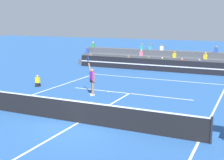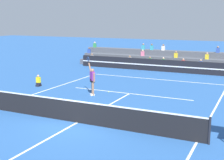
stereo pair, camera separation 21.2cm
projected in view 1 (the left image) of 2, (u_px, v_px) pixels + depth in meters
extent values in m
plane|color=#285699|center=(78.00, 123.00, 14.55)|extent=(120.00, 120.00, 0.00)
cube|color=white|center=(155.00, 79.00, 25.14)|extent=(11.00, 0.10, 0.01)
cube|color=white|center=(199.00, 142.00, 12.28)|extent=(0.10, 23.80, 0.01)
cube|color=white|center=(129.00, 93.00, 20.27)|extent=(8.25, 0.10, 0.01)
cube|color=white|center=(78.00, 123.00, 14.55)|extent=(0.10, 12.85, 0.01)
cylinder|color=black|center=(211.00, 130.00, 11.99)|extent=(0.10, 0.10, 1.10)
cube|color=black|center=(78.00, 112.00, 14.45)|extent=(11.90, 0.02, 1.00)
cube|color=white|center=(78.00, 101.00, 14.35)|extent=(11.90, 0.04, 0.06)
cube|color=black|center=(167.00, 66.00, 28.50)|extent=(18.00, 0.24, 1.10)
cube|color=white|center=(167.00, 66.00, 28.39)|extent=(18.00, 0.02, 0.10)
cube|color=#4C515B|center=(171.00, 67.00, 29.69)|extent=(19.87, 0.95, 0.55)
cube|color=#B2B2B7|center=(128.00, 60.00, 31.22)|extent=(0.32, 0.22, 0.44)
sphere|color=#9E7051|center=(128.00, 56.00, 31.16)|extent=(0.18, 0.18, 0.18)
cube|color=#338C4C|center=(148.00, 61.00, 30.35)|extent=(0.32, 0.22, 0.44)
sphere|color=#9E7051|center=(149.00, 57.00, 30.29)|extent=(0.18, 0.18, 0.18)
cube|color=red|center=(182.00, 63.00, 29.01)|extent=(0.32, 0.22, 0.44)
sphere|color=tan|center=(182.00, 59.00, 28.95)|extent=(0.18, 0.18, 0.18)
cube|color=#2D4CA5|center=(199.00, 64.00, 28.35)|extent=(0.32, 0.22, 0.44)
sphere|color=tan|center=(199.00, 60.00, 28.29)|extent=(0.18, 0.18, 0.18)
cube|color=#B2B2B7|center=(90.00, 57.00, 33.01)|extent=(0.32, 0.22, 0.44)
sphere|color=#9E7051|center=(90.00, 54.00, 32.95)|extent=(0.18, 0.18, 0.18)
cube|color=#338C4C|center=(162.00, 62.00, 29.79)|extent=(0.32, 0.22, 0.44)
sphere|color=beige|center=(162.00, 58.00, 29.73)|extent=(0.18, 0.18, 0.18)
cube|color=#4C515B|center=(173.00, 63.00, 30.48)|extent=(19.87, 0.95, 1.10)
cube|color=pink|center=(141.00, 54.00, 31.55)|extent=(0.32, 0.22, 0.44)
sphere|color=beige|center=(141.00, 50.00, 31.48)|extent=(0.18, 0.18, 0.18)
cube|color=yellow|center=(205.00, 57.00, 28.93)|extent=(0.32, 0.22, 0.44)
sphere|color=tan|center=(206.00, 53.00, 28.87)|extent=(0.18, 0.18, 0.18)
cube|color=#2D4CA5|center=(87.00, 51.00, 34.12)|extent=(0.32, 0.22, 0.44)
sphere|color=brown|center=(87.00, 48.00, 34.06)|extent=(0.18, 0.18, 0.18)
cube|color=yellow|center=(174.00, 55.00, 30.14)|extent=(0.32, 0.22, 0.44)
sphere|color=#9E7051|center=(175.00, 52.00, 30.08)|extent=(0.18, 0.18, 0.18)
cube|color=#4C515B|center=(176.00, 59.00, 31.28)|extent=(19.87, 0.95, 1.65)
cube|color=teal|center=(150.00, 48.00, 32.02)|extent=(0.32, 0.22, 0.44)
sphere|color=brown|center=(150.00, 45.00, 31.96)|extent=(0.18, 0.18, 0.18)
cube|color=#2D4CA5|center=(216.00, 50.00, 29.34)|extent=(0.32, 0.22, 0.44)
sphere|color=#9E7051|center=(216.00, 47.00, 29.28)|extent=(0.18, 0.18, 0.18)
cube|color=silver|center=(162.00, 48.00, 31.52)|extent=(0.32, 0.22, 0.44)
sphere|color=brown|center=(162.00, 45.00, 31.46)|extent=(0.18, 0.18, 0.18)
cube|color=teal|center=(142.00, 47.00, 32.40)|extent=(0.32, 0.22, 0.44)
sphere|color=#9E7051|center=(142.00, 44.00, 32.34)|extent=(0.18, 0.18, 0.18)
cube|color=#338C4C|center=(93.00, 45.00, 34.78)|extent=(0.32, 0.22, 0.44)
sphere|color=beige|center=(93.00, 43.00, 34.72)|extent=(0.18, 0.18, 0.18)
cube|color=black|center=(38.00, 86.00, 22.38)|extent=(0.28, 0.36, 0.12)
cube|color=black|center=(38.00, 84.00, 22.35)|extent=(0.28, 0.24, 0.18)
cube|color=yellow|center=(38.00, 80.00, 22.30)|extent=(0.30, 0.18, 0.40)
sphere|color=tan|center=(37.00, 76.00, 22.24)|extent=(0.17, 0.17, 0.17)
cylinder|color=#9E7051|center=(93.00, 89.00, 19.64)|extent=(0.14, 0.14, 0.90)
cylinder|color=#9E7051|center=(92.00, 88.00, 19.86)|extent=(0.14, 0.14, 0.90)
cube|color=black|center=(92.00, 81.00, 19.64)|extent=(0.38, 0.35, 0.20)
cube|color=purple|center=(92.00, 76.00, 19.58)|extent=(0.41, 0.37, 0.56)
sphere|color=#9E7051|center=(92.00, 70.00, 19.51)|extent=(0.22, 0.22, 0.22)
cube|color=white|center=(92.00, 95.00, 19.70)|extent=(0.25, 0.28, 0.09)
cube|color=white|center=(92.00, 94.00, 19.92)|extent=(0.25, 0.28, 0.09)
cylinder|color=#9E7051|center=(94.00, 78.00, 19.39)|extent=(0.09, 0.09, 0.56)
cylinder|color=#9E7051|center=(90.00, 68.00, 19.79)|extent=(0.34, 0.27, 0.58)
cylinder|color=black|center=(88.00, 62.00, 19.87)|extent=(0.12, 0.10, 0.21)
torus|color=#1E4C99|center=(88.00, 59.00, 19.91)|extent=(0.35, 0.26, 0.41)
sphere|color=#C6DB33|center=(108.00, 92.00, 20.55)|extent=(0.07, 0.07, 0.07)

